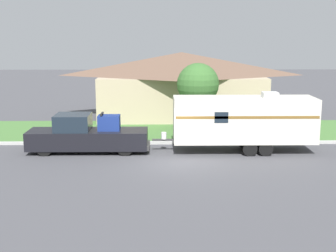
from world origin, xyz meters
name	(u,v)px	position (x,y,z in m)	size (l,w,h in m)	color
ground_plane	(172,161)	(0.00, 0.00, 0.00)	(120.00, 120.00, 0.00)	#47474C
curb_strip	(171,143)	(0.00, 3.75, 0.07)	(80.00, 0.30, 0.14)	#ADADA8
lawn_strip	(169,131)	(0.00, 7.40, 0.01)	(80.00, 7.00, 0.03)	#477538
house_across_street	(181,84)	(1.00, 12.51, 2.52)	(12.97, 6.65, 4.87)	tan
pickup_truck	(87,136)	(-4.51, 1.97, 0.89)	(6.44, 1.90, 2.11)	black
travel_trailer	(244,119)	(3.87, 1.97, 1.75)	(8.62, 2.24, 3.20)	black
mailbox	(61,123)	(-6.37, 4.55, 1.07)	(0.48, 0.20, 1.39)	brown
tree_in_yard	(198,84)	(1.82, 7.30, 3.04)	(2.70, 2.70, 4.40)	brown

